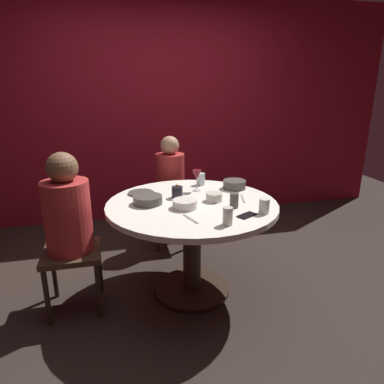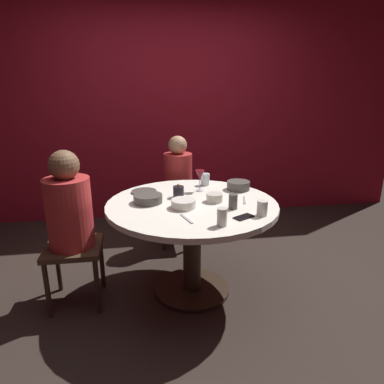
# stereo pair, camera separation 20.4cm
# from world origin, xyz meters

# --- Properties ---
(ground_plane) EXTENTS (8.00, 8.00, 0.00)m
(ground_plane) POSITION_xyz_m (0.00, 0.00, 0.00)
(ground_plane) COLOR #2D231E
(back_wall) EXTENTS (6.00, 0.10, 2.60)m
(back_wall) POSITION_xyz_m (0.00, 1.81, 1.30)
(back_wall) COLOR maroon
(back_wall) RESTS_ON ground
(dining_table) EXTENTS (1.28, 1.28, 0.76)m
(dining_table) POSITION_xyz_m (0.00, 0.00, 0.59)
(dining_table) COLOR silver
(dining_table) RESTS_ON ground
(seated_diner_left) EXTENTS (0.40, 0.40, 1.18)m
(seated_diner_left) POSITION_xyz_m (-0.88, 0.00, 0.73)
(seated_diner_left) COLOR #3F2D1E
(seated_diner_left) RESTS_ON ground
(seated_diner_back) EXTENTS (0.40, 0.40, 1.13)m
(seated_diner_back) POSITION_xyz_m (0.00, 0.93, 0.70)
(seated_diner_back) COLOR #3F2D1E
(seated_diner_back) RESTS_ON ground
(candle_holder) EXTENTS (0.09, 0.09, 0.11)m
(candle_holder) POSITION_xyz_m (-0.09, 0.14, 0.80)
(candle_holder) COLOR black
(candle_holder) RESTS_ON dining_table
(wine_glass) EXTENTS (0.08, 0.08, 0.18)m
(wine_glass) POSITION_xyz_m (0.11, 0.28, 0.89)
(wine_glass) COLOR silver
(wine_glass) RESTS_ON dining_table
(dinner_plate) EXTENTS (0.21, 0.21, 0.01)m
(dinner_plate) POSITION_xyz_m (-0.35, 0.30, 0.77)
(dinner_plate) COLOR #4C4742
(dinner_plate) RESTS_ON dining_table
(cell_phone) EXTENTS (0.16, 0.13, 0.01)m
(cell_phone) POSITION_xyz_m (0.29, -0.36, 0.76)
(cell_phone) COLOR black
(cell_phone) RESTS_ON dining_table
(bowl_serving_large) EXTENTS (0.18, 0.18, 0.06)m
(bowl_serving_large) POSITION_xyz_m (-0.08, -0.11, 0.79)
(bowl_serving_large) COLOR silver
(bowl_serving_large) RESTS_ON dining_table
(bowl_salad_center) EXTENTS (0.21, 0.21, 0.06)m
(bowl_salad_center) POSITION_xyz_m (-0.32, 0.04, 0.79)
(bowl_salad_center) COLOR #4C4742
(bowl_salad_center) RESTS_ON dining_table
(bowl_small_white) EXTENTS (0.19, 0.19, 0.07)m
(bowl_small_white) POSITION_xyz_m (0.43, 0.26, 0.79)
(bowl_small_white) COLOR #4C4742
(bowl_small_white) RESTS_ON dining_table
(bowl_sauce_side) EXTENTS (0.12, 0.12, 0.06)m
(bowl_sauce_side) POSITION_xyz_m (0.17, -0.01, 0.79)
(bowl_sauce_side) COLOR beige
(bowl_sauce_side) RESTS_ON dining_table
(cup_near_candle) EXTENTS (0.06, 0.06, 0.11)m
(cup_near_candle) POSITION_xyz_m (0.26, -0.18, 0.81)
(cup_near_candle) COLOR #4C4742
(cup_near_candle) RESTS_ON dining_table
(cup_by_left_diner) EXTENTS (0.06, 0.06, 0.11)m
(cup_by_left_diner) POSITION_xyz_m (0.11, -0.47, 0.82)
(cup_by_left_diner) COLOR beige
(cup_by_left_diner) RESTS_ON dining_table
(cup_by_right_diner) EXTENTS (0.08, 0.08, 0.10)m
(cup_by_right_diner) POSITION_xyz_m (0.18, 0.44, 0.81)
(cup_by_right_diner) COLOR silver
(cup_by_right_diner) RESTS_ON dining_table
(cup_center_front) EXTENTS (0.07, 0.07, 0.10)m
(cup_center_front) POSITION_xyz_m (0.42, -0.34, 0.81)
(cup_center_front) COLOR silver
(cup_center_front) RESTS_ON dining_table
(fork_near_plate) EXTENTS (0.06, 0.18, 0.01)m
(fork_near_plate) POSITION_xyz_m (0.40, -0.02, 0.76)
(fork_near_plate) COLOR #B7B7BC
(fork_near_plate) RESTS_ON dining_table
(knife_near_plate) EXTENTS (0.07, 0.18, 0.01)m
(knife_near_plate) POSITION_xyz_m (-0.09, -0.33, 0.76)
(knife_near_plate) COLOR #B7B7BC
(knife_near_plate) RESTS_ON dining_table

